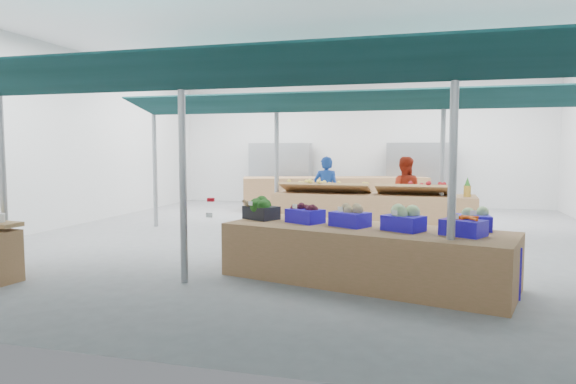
# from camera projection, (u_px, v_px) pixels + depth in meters

# --- Properties ---
(floor) EXTENTS (13.00, 13.00, 0.00)m
(floor) POSITION_uv_depth(u_px,v_px,m) (316.00, 237.00, 10.68)
(floor) COLOR slate
(floor) RESTS_ON ground
(hall) EXTENTS (13.00, 13.00, 13.00)m
(hall) POSITION_uv_depth(u_px,v_px,m) (330.00, 114.00, 11.84)
(hall) COLOR silver
(hall) RESTS_ON ground
(pole_grid) EXTENTS (10.00, 4.60, 3.00)m
(pole_grid) POSITION_uv_depth(u_px,v_px,m) (338.00, 151.00, 8.65)
(pole_grid) COLOR gray
(pole_grid) RESTS_ON floor
(awnings) EXTENTS (9.50, 7.08, 0.30)m
(awnings) POSITION_uv_depth(u_px,v_px,m) (339.00, 93.00, 8.57)
(awnings) COLOR #092829
(awnings) RESTS_ON pole_grid
(back_shelving_left) EXTENTS (2.00, 0.50, 2.00)m
(back_shelving_left) POSITION_uv_depth(u_px,v_px,m) (280.00, 174.00, 17.02)
(back_shelving_left) COLOR #B23F33
(back_shelving_left) RESTS_ON floor
(back_shelving_right) EXTENTS (2.00, 0.50, 2.00)m
(back_shelving_right) POSITION_uv_depth(u_px,v_px,m) (420.00, 176.00, 15.84)
(back_shelving_right) COLOR #B23F33
(back_shelving_right) RESTS_ON floor
(veg_counter) EXTENTS (4.13, 2.26, 0.76)m
(veg_counter) POSITION_uv_depth(u_px,v_px,m) (364.00, 255.00, 7.09)
(veg_counter) COLOR brown
(veg_counter) RESTS_ON floor
(fruit_counter) EXTENTS (4.17, 1.03, 0.89)m
(fruit_counter) POSITION_uv_depth(u_px,v_px,m) (372.00, 215.00, 10.83)
(fruit_counter) COLOR brown
(fruit_counter) RESTS_ON floor
(far_counter) EXTENTS (5.55, 2.82, 0.99)m
(far_counter) POSITION_uv_depth(u_px,v_px,m) (335.00, 194.00, 15.42)
(far_counter) COLOR brown
(far_counter) RESTS_ON floor
(crate_stack) EXTENTS (0.63, 0.52, 0.65)m
(crate_stack) POSITION_uv_depth(u_px,v_px,m) (493.00, 271.00, 6.38)
(crate_stack) COLOR #1F11BC
(crate_stack) RESTS_ON floor
(vendor_left) EXTENTS (0.61, 0.40, 1.66)m
(vendor_left) POSITION_uv_depth(u_px,v_px,m) (326.00, 191.00, 12.17)
(vendor_left) COLOR navy
(vendor_left) RESTS_ON floor
(vendor_right) EXTENTS (0.81, 0.64, 1.66)m
(vendor_right) POSITION_uv_depth(u_px,v_px,m) (404.00, 193.00, 11.70)
(vendor_right) COLOR #9F2613
(vendor_right) RESTS_ON floor
(crate_broccoli) EXTENTS (0.61, 0.55, 0.35)m
(crate_broccoli) POSITION_uv_depth(u_px,v_px,m) (261.00, 209.00, 7.88)
(crate_broccoli) COLOR black
(crate_broccoli) RESTS_ON veg_counter
(crate_beets) EXTENTS (0.61, 0.55, 0.29)m
(crate_beets) POSITION_uv_depth(u_px,v_px,m) (305.00, 214.00, 7.50)
(crate_beets) COLOR #1F11BC
(crate_beets) RESTS_ON veg_counter
(crate_celeriac) EXTENTS (0.61, 0.55, 0.31)m
(crate_celeriac) POSITION_uv_depth(u_px,v_px,m) (350.00, 216.00, 7.15)
(crate_celeriac) COLOR #1F11BC
(crate_celeriac) RESTS_ON veg_counter
(crate_cabbage) EXTENTS (0.61, 0.55, 0.35)m
(crate_cabbage) POSITION_uv_depth(u_px,v_px,m) (404.00, 219.00, 6.77)
(crate_cabbage) COLOR #1F11BC
(crate_cabbage) RESTS_ON veg_counter
(crate_carrots) EXTENTS (0.61, 0.55, 0.29)m
(crate_carrots) POSITION_uv_depth(u_px,v_px,m) (463.00, 227.00, 6.40)
(crate_carrots) COLOR #1F11BC
(crate_carrots) RESTS_ON veg_counter
(sparrow) EXTENTS (0.12, 0.09, 0.11)m
(sparrow) POSITION_uv_depth(u_px,v_px,m) (247.00, 203.00, 7.84)
(sparrow) COLOR brown
(sparrow) RESTS_ON crate_broccoli
(pole_ribbon) EXTENTS (0.12, 0.12, 0.28)m
(pole_ribbon) POSITION_uv_depth(u_px,v_px,m) (211.00, 201.00, 7.50)
(pole_ribbon) COLOR red
(pole_ribbon) RESTS_ON pole_grid
(apple_heap_yellow) EXTENTS (1.91, 0.73, 0.27)m
(apple_heap_yellow) POSITION_uv_depth(u_px,v_px,m) (325.00, 186.00, 10.95)
(apple_heap_yellow) COLOR #997247
(apple_heap_yellow) RESTS_ON fruit_counter
(apple_heap_red) EXTENTS (1.51, 0.73, 0.27)m
(apple_heap_red) POSITION_uv_depth(u_px,v_px,m) (413.00, 187.00, 10.46)
(apple_heap_red) COLOR #997247
(apple_heap_red) RESTS_ON fruit_counter
(pineapple) EXTENTS (0.14, 0.14, 0.39)m
(pineapple) POSITION_uv_depth(u_px,v_px,m) (467.00, 188.00, 10.18)
(pineapple) COLOR #8C6019
(pineapple) RESTS_ON fruit_counter
(crate_extra) EXTENTS (0.52, 0.42, 0.32)m
(crate_extra) POSITION_uv_depth(u_px,v_px,m) (471.00, 219.00, 6.82)
(crate_extra) COLOR #1F11BC
(crate_extra) RESTS_ON veg_counter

